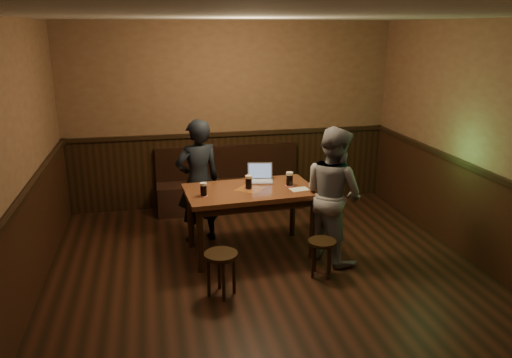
{
  "coord_description": "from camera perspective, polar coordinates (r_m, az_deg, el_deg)",
  "views": [
    {
      "loc": [
        -1.2,
        -4.49,
        2.71
      ],
      "look_at": [
        -0.03,
        1.02,
        0.98
      ],
      "focal_mm": 35.0,
      "sensor_mm": 36.0,
      "label": 1
    }
  ],
  "objects": [
    {
      "name": "pint_right",
      "position": [
        6.13,
        3.85,
        0.01
      ],
      "size": [
        0.11,
        0.11,
        0.17
      ],
      "color": "#A4142E",
      "rests_on": "pub_table"
    },
    {
      "name": "stool_left",
      "position": [
        5.24,
        -4.01,
        -9.39
      ],
      "size": [
        0.36,
        0.36,
        0.48
      ],
      "rotation": [
        0.0,
        0.0,
        0.03
      ],
      "color": "black",
      "rests_on": "ground"
    },
    {
      "name": "laptop",
      "position": [
        6.31,
        0.47,
        0.27
      ],
      "size": [
        0.36,
        0.31,
        0.22
      ],
      "rotation": [
        0.0,
        0.0,
        -0.19
      ],
      "color": "silver",
      "rests_on": "pub_table"
    },
    {
      "name": "stool_right",
      "position": [
        5.67,
        7.55,
        -7.78
      ],
      "size": [
        0.4,
        0.4,
        0.43
      ],
      "rotation": [
        0.0,
        0.0,
        0.34
      ],
      "color": "black",
      "rests_on": "ground"
    },
    {
      "name": "room",
      "position": [
        5.08,
        2.17,
        -0.24
      ],
      "size": [
        5.04,
        6.04,
        2.84
      ],
      "color": "black",
      "rests_on": "ground"
    },
    {
      "name": "pint_left",
      "position": [
        5.78,
        -6.02,
        -1.18
      ],
      "size": [
        0.1,
        0.1,
        0.16
      ],
      "color": "#A4142E",
      "rests_on": "pub_table"
    },
    {
      "name": "person_suit",
      "position": [
        6.42,
        -6.62,
        -0.29
      ],
      "size": [
        0.67,
        0.53,
        1.62
      ],
      "primitive_type": "imported",
      "rotation": [
        0.0,
        0.0,
        3.41
      ],
      "color": "black",
      "rests_on": "ground"
    },
    {
      "name": "pub_table",
      "position": [
        6.05,
        -0.68,
        -2.14
      ],
      "size": [
        1.6,
        0.99,
        0.83
      ],
      "rotation": [
        0.0,
        0.0,
        0.07
      ],
      "color": "brown",
      "rests_on": "ground"
    },
    {
      "name": "menu",
      "position": [
        6.03,
        4.97,
        -1.17
      ],
      "size": [
        0.24,
        0.18,
        0.0
      ],
      "primitive_type": "cube",
      "rotation": [
        0.0,
        0.0,
        0.15
      ],
      "color": "silver",
      "rests_on": "pub_table"
    },
    {
      "name": "person_grey",
      "position": [
        5.95,
        8.8,
        -1.75
      ],
      "size": [
        0.88,
        0.97,
        1.62
      ],
      "primitive_type": "imported",
      "rotation": [
        0.0,
        0.0,
        1.98
      ],
      "color": "gray",
      "rests_on": "ground"
    },
    {
      "name": "pint_mid",
      "position": [
        6.0,
        -0.85,
        -0.36
      ],
      "size": [
        0.11,
        0.11,
        0.17
      ],
      "color": "#A4142E",
      "rests_on": "pub_table"
    },
    {
      "name": "bench",
      "position": [
        7.7,
        -3.05,
        -1.12
      ],
      "size": [
        2.2,
        0.5,
        0.95
      ],
      "color": "black",
      "rests_on": "ground"
    }
  ]
}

